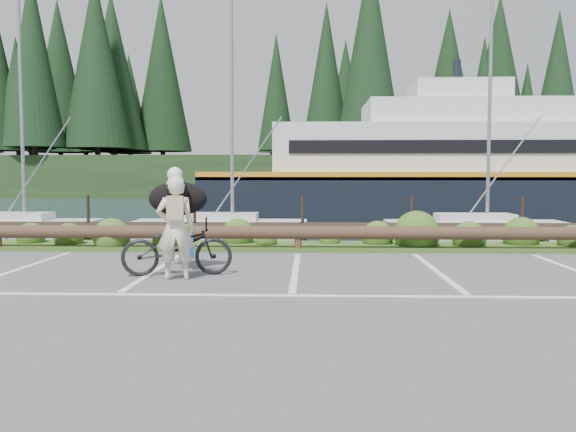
% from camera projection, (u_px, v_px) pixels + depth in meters
% --- Properties ---
extents(ground, '(72.00, 72.00, 0.00)m').
position_uv_depth(ground, '(293.00, 291.00, 9.37)').
color(ground, '#4C4C4F').
extents(harbor_backdrop, '(170.00, 160.00, 30.00)m').
position_uv_depth(harbor_backdrop, '(311.00, 186.00, 87.53)').
color(harbor_backdrop, '#19273D').
rests_on(harbor_backdrop, ground).
extents(vegetation_strip, '(34.00, 1.60, 0.10)m').
position_uv_depth(vegetation_strip, '(299.00, 246.00, 14.65)').
color(vegetation_strip, '#3D5B21').
rests_on(vegetation_strip, ground).
extents(log_rail, '(32.00, 0.30, 0.60)m').
position_uv_depth(log_rail, '(298.00, 252.00, 13.95)').
color(log_rail, '#443021').
rests_on(log_rail, ground).
extents(bicycle, '(2.03, 1.00, 1.02)m').
position_uv_depth(bicycle, '(177.00, 247.00, 10.75)').
color(bicycle, black).
rests_on(bicycle, ground).
extents(cyclist, '(0.71, 0.53, 1.76)m').
position_uv_depth(cyclist, '(176.00, 228.00, 10.28)').
color(cyclist, beige).
rests_on(cyclist, ground).
extents(dog, '(0.72, 1.17, 0.63)m').
position_uv_depth(dog, '(178.00, 199.00, 11.31)').
color(dog, black).
rests_on(dog, bicycle).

